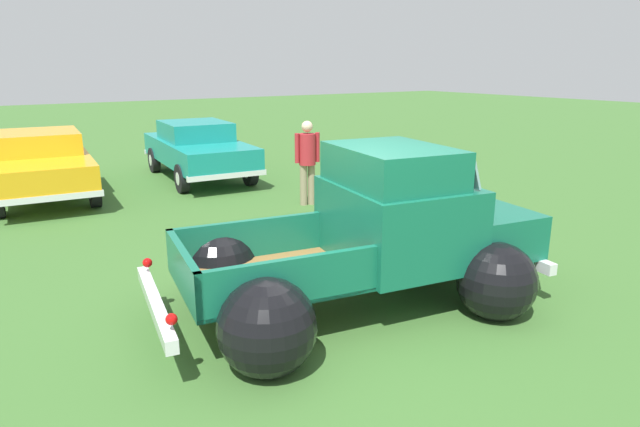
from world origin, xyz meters
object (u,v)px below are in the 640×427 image
(show_car_1, at_px, (198,148))
(spectator_1, at_px, (307,157))
(lane_cone_0, at_px, (512,245))
(show_car_0, at_px, (42,162))
(vintage_pickup_truck, at_px, (378,243))

(show_car_1, relative_size, spectator_1, 2.62)
(spectator_1, bearing_deg, lane_cone_0, -158.94)
(lane_cone_0, bearing_deg, show_car_1, 99.70)
(show_car_0, bearing_deg, lane_cone_0, 35.88)
(spectator_1, bearing_deg, show_car_1, 26.69)
(vintage_pickup_truck, distance_m, show_car_0, 8.74)
(show_car_0, relative_size, show_car_1, 1.02)
(spectator_1, relative_size, lane_cone_0, 2.76)
(vintage_pickup_truck, relative_size, show_car_0, 1.04)
(show_car_0, relative_size, lane_cone_0, 7.39)
(vintage_pickup_truck, relative_size, lane_cone_0, 7.69)
(spectator_1, bearing_deg, show_car_0, 63.92)
(vintage_pickup_truck, bearing_deg, spectator_1, 76.74)
(show_car_0, height_order, lane_cone_0, show_car_0)
(show_car_0, bearing_deg, vintage_pickup_truck, 22.45)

